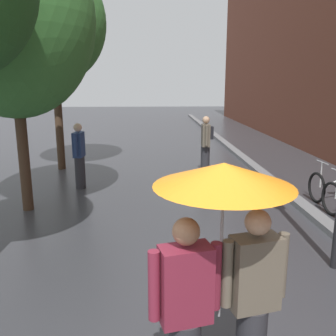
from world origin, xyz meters
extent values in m
cube|color=slate|center=(3.20, 10.00, 0.06)|extent=(0.30, 36.00, 0.12)
cylinder|color=#473323|center=(-2.73, 5.68, 1.22)|extent=(0.22, 0.22, 2.43)
ellipsoid|color=#387533|center=(-2.73, 5.68, 3.88)|extent=(3.20, 3.20, 3.87)
cylinder|color=#473323|center=(-2.89, 9.49, 1.54)|extent=(0.24, 0.24, 3.08)
ellipsoid|color=#387533|center=(-2.89, 9.49, 4.38)|extent=(3.11, 3.11, 3.46)
torus|color=black|center=(3.60, 5.02, 0.35)|extent=(0.14, 0.70, 0.70)
torus|color=black|center=(3.65, 5.84, 0.35)|extent=(0.12, 0.70, 0.70)
cylinder|color=silver|center=(3.74, 5.85, 0.64)|extent=(0.04, 0.04, 0.58)
cylinder|color=#9E9EA3|center=(3.74, 5.85, 0.93)|extent=(0.06, 0.46, 0.03)
cube|color=maroon|center=(0.16, 0.60, 1.15)|extent=(0.44, 0.31, 0.63)
sphere|color=#9E7051|center=(0.16, 0.60, 1.58)|extent=(0.21, 0.21, 0.21)
cylinder|color=maroon|center=(-0.08, 0.54, 1.18)|extent=(0.09, 0.09, 0.56)
cylinder|color=maroon|center=(0.41, 0.66, 1.18)|extent=(0.09, 0.09, 0.56)
cube|color=#665B4C|center=(0.74, 0.74, 1.15)|extent=(0.44, 0.31, 0.63)
sphere|color=tan|center=(0.74, 0.74, 1.59)|extent=(0.21, 0.21, 0.21)
cylinder|color=#665B4C|center=(0.50, 0.68, 1.18)|extent=(0.09, 0.09, 0.57)
cylinder|color=#665B4C|center=(0.99, 0.80, 1.18)|extent=(0.09, 0.09, 0.57)
cylinder|color=#9E9EA3|center=(0.45, 0.69, 1.36)|extent=(0.02, 0.02, 1.12)
cone|color=orange|center=(0.45, 0.69, 1.99)|extent=(1.07, 1.07, 0.18)
cylinder|color=#2D2D33|center=(-1.89, 7.27, 0.41)|extent=(0.26, 0.26, 0.83)
cube|color=navy|center=(-1.89, 7.27, 1.14)|extent=(0.26, 0.42, 0.62)
sphere|color=beige|center=(-1.89, 7.27, 1.57)|extent=(0.21, 0.21, 0.21)
cylinder|color=navy|center=(-1.87, 7.52, 1.17)|extent=(0.09, 0.09, 0.56)
cylinder|color=navy|center=(-1.92, 7.02, 1.17)|extent=(0.09, 0.09, 0.56)
cylinder|color=#2D2D33|center=(1.52, 8.52, 0.43)|extent=(0.26, 0.26, 0.85)
cube|color=#665B4C|center=(1.52, 8.52, 1.17)|extent=(0.23, 0.41, 0.64)
sphere|color=tan|center=(1.52, 8.52, 1.62)|extent=(0.21, 0.21, 0.21)
cylinder|color=#665B4C|center=(1.51, 8.27, 1.21)|extent=(0.09, 0.09, 0.58)
cylinder|color=#665B4C|center=(1.52, 8.77, 1.21)|extent=(0.09, 0.09, 0.58)
cube|color=black|center=(1.66, 8.52, 1.25)|extent=(0.15, 0.26, 0.36)
camera|label=1|loc=(-0.10, -1.92, 2.66)|focal=39.10mm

